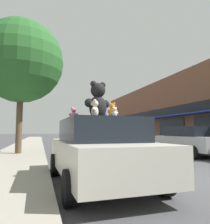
# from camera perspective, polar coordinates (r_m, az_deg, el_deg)

# --- Properties ---
(plush_art_car) EXTENTS (2.12, 4.34, 1.54)m
(plush_art_car) POSITION_cam_1_polar(r_m,az_deg,el_deg) (5.30, -1.52, -9.84)
(plush_art_car) COLOR beige
(plush_art_car) RESTS_ON ground_plane
(teddy_bear_giant) EXTENTS (0.73, 0.50, 0.96)m
(teddy_bear_giant) POSITION_cam_1_polar(r_m,az_deg,el_deg) (5.49, -1.89, 2.89)
(teddy_bear_giant) COLOR black
(teddy_bear_giant) RESTS_ON plush_art_car
(teddy_bear_white) EXTENTS (0.17, 0.11, 0.23)m
(teddy_bear_white) POSITION_cam_1_polar(r_m,az_deg,el_deg) (4.69, 2.52, -0.08)
(teddy_bear_white) COLOR white
(teddy_bear_white) RESTS_ON plush_art_car
(teddy_bear_brown) EXTENTS (0.21, 0.21, 0.31)m
(teddy_bear_brown) POSITION_cam_1_polar(r_m,az_deg,el_deg) (6.01, 1.63, -0.81)
(teddy_bear_brown) COLOR olive
(teddy_bear_brown) RESTS_ON plush_art_car
(teddy_bear_green) EXTENTS (0.15, 0.18, 0.25)m
(teddy_bear_green) POSITION_cam_1_polar(r_m,az_deg,el_deg) (5.79, 2.29, -0.95)
(teddy_bear_green) COLOR green
(teddy_bear_green) RESTS_ON plush_art_car
(teddy_bear_cream) EXTENTS (0.21, 0.29, 0.39)m
(teddy_bear_cream) POSITION_cam_1_polar(r_m,az_deg,el_deg) (4.70, -2.69, 0.85)
(teddy_bear_cream) COLOR beige
(teddy_bear_cream) RESTS_ON plush_art_car
(teddy_bear_blue) EXTENTS (0.17, 0.11, 0.22)m
(teddy_bear_blue) POSITION_cam_1_polar(r_m,az_deg,el_deg) (6.24, 0.06, -1.37)
(teddy_bear_blue) COLOR blue
(teddy_bear_blue) RESTS_ON plush_art_car
(teddy_bear_orange) EXTENTS (0.22, 0.23, 0.33)m
(teddy_bear_orange) POSITION_cam_1_polar(r_m,az_deg,el_deg) (4.79, 1.90, 0.42)
(teddy_bear_orange) COLOR orange
(teddy_bear_orange) RESTS_ON plush_art_car
(teddy_bear_pink) EXTENTS (0.25, 0.16, 0.34)m
(teddy_bear_pink) POSITION_cam_1_polar(r_m,az_deg,el_deg) (5.70, -8.21, -0.41)
(teddy_bear_pink) COLOR pink
(teddy_bear_pink) RESTS_ON plush_art_car
(parked_car_far_center) EXTENTS (2.03, 4.23, 1.51)m
(parked_car_far_center) POSITION_cam_1_polar(r_m,az_deg,el_deg) (12.34, 21.62, -6.81)
(parked_car_far_center) COLOR #B7B7BC
(parked_car_far_center) RESTS_ON ground_plane
(street_tree) EXTENTS (4.36, 4.36, 6.96)m
(street_tree) POSITION_cam_1_polar(r_m,az_deg,el_deg) (12.55, -21.01, 12.24)
(street_tree) COLOR brown
(street_tree) RESTS_ON sidewalk_near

